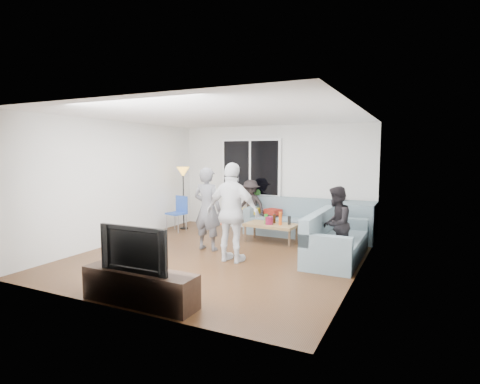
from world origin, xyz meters
The scene contains 31 objects.
floor centered at (0.00, 0.00, -0.02)m, with size 5.00×5.50×0.04m, color #56351C.
ceiling centered at (0.00, 0.00, 2.62)m, with size 5.00×5.50×0.04m, color white.
wall_back centered at (0.00, 2.77, 1.30)m, with size 5.00×0.04×2.60m, color silver.
wall_front centered at (0.00, -2.77, 1.30)m, with size 5.00×0.04×2.60m, color silver.
wall_left centered at (-2.52, 0.00, 1.30)m, with size 0.04×5.50×2.60m, color silver.
wall_right centered at (2.52, 0.00, 1.30)m, with size 0.04×5.50×2.60m, color silver.
window_frame centered at (-0.60, 2.69, 1.55)m, with size 1.62×0.06×1.47m, color white.
window_glass centered at (-0.60, 2.65, 1.55)m, with size 1.50×0.02×1.35m, color black.
window_mullion centered at (-0.60, 2.64, 1.55)m, with size 0.05×0.03×1.35m, color white.
radiator centered at (-0.60, 2.65, 0.31)m, with size 1.30×0.12×0.62m, color silver.
potted_plant centered at (-0.40, 2.62, 0.82)m, with size 0.22×0.17×0.39m, color #2C5F26.
vase centered at (-0.71, 2.62, 0.70)m, with size 0.16×0.16×0.16m, color silver.
sofa_back_section centered at (0.72, 2.27, 0.42)m, with size 2.30×0.85×0.85m, color slate, non-canonical shape.
sofa_right_section centered at (2.02, 0.67, 0.42)m, with size 0.85×2.00×0.85m, color slate, non-canonical shape.
sofa_corner centered at (2.09, 2.27, 0.42)m, with size 0.85×0.85×0.85m, color slate.
cushion_yellow centered at (-0.38, 2.25, 0.51)m, with size 0.38×0.32×0.14m, color gold.
cushion_red centered at (0.15, 2.33, 0.51)m, with size 0.36×0.30×0.13m, color maroon.
coffee_table centered at (0.46, 1.40, 0.20)m, with size 1.10×0.60×0.40m, color #A3834F.
pitcher centered at (0.45, 1.31, 0.49)m, with size 0.17×0.17×0.17m, color maroon.
side_chair centered at (-2.05, 1.45, 0.43)m, with size 0.40×0.40×0.86m, color #274CAA, non-canonical shape.
floor_lamp centered at (-2.05, 1.77, 0.78)m, with size 0.32×0.32×1.56m, color yellow, non-canonical shape.
player_left centered at (-0.44, 0.23, 0.82)m, with size 0.60×0.39×1.65m, color #4F5055.
player_right centered at (0.39, -0.30, 0.88)m, with size 1.03×0.43×1.76m, color silver.
spectator_right centered at (2.02, 0.55, 0.67)m, with size 0.65×0.51×1.34m, color black.
spectator_back centered at (-0.43, 2.30, 0.63)m, with size 0.82×0.47×1.26m, color black.
tv_console centered at (0.17, -2.50, 0.22)m, with size 1.60×0.40×0.44m, color #322219.
television centered at (0.17, -2.50, 0.73)m, with size 1.02×0.13×0.59m, color black.
bottle_b centered at (0.38, 1.31, 0.51)m, with size 0.08×0.08×0.22m, color #23951B.
bottle_d centered at (0.69, 1.35, 0.54)m, with size 0.07×0.07×0.28m, color #D34E12.
bottle_e centered at (0.85, 1.47, 0.49)m, with size 0.07×0.07×0.19m, color black.
bottle_c centered at (0.50, 1.50, 0.50)m, with size 0.07×0.07×0.19m, color #341B0B.
Camera 1 is at (3.38, -6.20, 1.94)m, focal length 28.49 mm.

